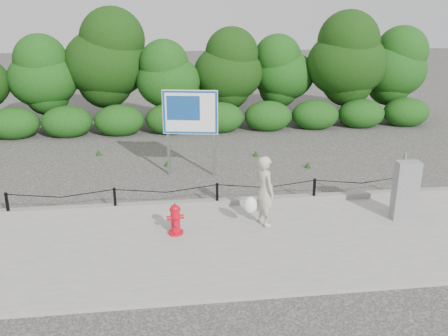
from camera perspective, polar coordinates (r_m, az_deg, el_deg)
ground at (r=11.97m, az=-0.82°, el=-4.88°), size 90.00×90.00×0.00m
sidewalk at (r=10.16m, az=0.48°, el=-9.18°), size 14.00×4.00×0.08m
curb at (r=11.96m, az=-0.85°, el=-4.13°), size 14.00×0.22×0.14m
chain_barrier at (r=11.79m, az=-0.83°, el=-2.85°), size 10.06×0.06×0.60m
treeline at (r=20.09m, az=-2.01°, el=12.11°), size 20.12×3.78×4.72m
fire_hydrant at (r=10.43m, az=-5.87°, el=-6.19°), size 0.38×0.40×0.71m
pedestrian at (r=10.69m, az=4.82°, el=-2.85°), size 0.78×0.69×1.63m
utility_cabinet at (r=11.75m, az=20.98°, el=-2.53°), size 0.55×0.40×1.55m
advertising_sign at (r=13.80m, az=-4.10°, el=6.24°), size 1.59×0.40×2.57m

